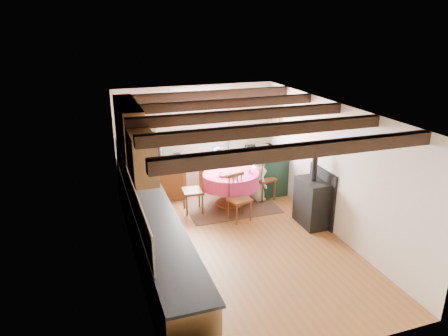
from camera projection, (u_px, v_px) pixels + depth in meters
name	position (u px, v px, depth m)	size (l,w,h in m)	color
floor	(239.00, 243.00, 7.39)	(3.60, 5.50, 0.00)	#A2582E
ceiling	(240.00, 110.00, 6.59)	(3.60, 5.50, 0.00)	white
wall_back	(196.00, 139.00, 9.44)	(3.60, 0.00, 2.40)	silver
wall_front	(330.00, 267.00, 4.54)	(3.60, 0.00, 2.40)	silver
wall_left	(131.00, 194.00, 6.44)	(0.00, 5.50, 2.40)	silver
wall_right	(332.00, 169.00, 7.54)	(0.00, 5.50, 2.40)	silver
beam_a	(302.00, 151.00, 4.84)	(3.60, 0.16, 0.16)	black
beam_b	(266.00, 130.00, 5.73)	(3.60, 0.16, 0.16)	black
beam_c	(240.00, 115.00, 6.62)	(3.60, 0.16, 0.16)	black
beam_d	(220.00, 104.00, 7.51)	(3.60, 0.16, 0.16)	black
beam_e	(205.00, 95.00, 8.40)	(3.60, 0.16, 0.16)	black
splash_left	(130.00, 187.00, 6.71)	(0.02, 4.50, 0.55)	beige
splash_back	(152.00, 143.00, 9.12)	(1.40, 0.02, 0.55)	beige
base_cabinet_left	(153.00, 235.00, 6.79)	(0.60, 5.30, 0.88)	brown
base_cabinet_back	(154.00, 180.00, 9.11)	(1.30, 0.60, 0.88)	brown
worktop_left	(152.00, 209.00, 6.64)	(0.64, 5.30, 0.04)	black
worktop_back	(153.00, 160.00, 8.94)	(1.30, 0.64, 0.04)	black
wall_cabinet_glass	(129.00, 128.00, 7.31)	(0.34, 1.80, 0.90)	brown
wall_cabinet_solid	(142.00, 156.00, 5.99)	(0.34, 0.90, 0.70)	brown
window_frame	(200.00, 121.00, 9.32)	(1.34, 0.03, 1.54)	white
window_pane	(200.00, 121.00, 9.33)	(1.20, 0.01, 1.40)	white
curtain_left	(164.00, 147.00, 9.16)	(0.35, 0.10, 2.10)	silver
curtain_right	(237.00, 140.00, 9.68)	(0.35, 0.10, 2.10)	silver
curtain_rod	(201.00, 95.00, 9.05)	(0.03, 0.03, 2.00)	black
wall_picture	(277.00, 115.00, 9.41)	(0.04, 0.50, 0.60)	gold
wall_plate	(240.00, 114.00, 9.57)	(0.30, 0.30, 0.02)	silver
rug	(229.00, 205.00, 8.93)	(1.87, 1.46, 0.01)	brown
dining_table	(230.00, 189.00, 8.81)	(1.23, 1.23, 0.74)	#E3356E
chair_near	(240.00, 198.00, 8.12)	(0.40, 0.42, 0.94)	brown
chair_left	(193.00, 189.00, 8.46)	(0.42, 0.44, 0.98)	brown
chair_right	(264.00, 177.00, 9.08)	(0.44, 0.46, 1.03)	brown
aga_range	(265.00, 169.00, 9.59)	(0.69, 1.06, 0.98)	#18382C
cast_iron_stove	(313.00, 190.00, 7.86)	(0.42, 0.71, 1.41)	black
child_far	(217.00, 170.00, 9.46)	(0.39, 0.25, 1.06)	#333948
child_right	(258.00, 176.00, 9.02)	(0.53, 0.35, 1.09)	silver
bowl_a	(222.00, 175.00, 8.47)	(0.20, 0.20, 0.05)	silver
bowl_b	(231.00, 175.00, 8.42)	(0.19, 0.19, 0.06)	silver
cup	(249.00, 171.00, 8.63)	(0.09, 0.09, 0.09)	silver
canister_tall	(141.00, 153.00, 8.89)	(0.15, 0.15, 0.26)	#262628
canister_wide	(154.00, 154.00, 8.95)	(0.19, 0.19, 0.22)	#262628
canister_slim	(159.00, 152.00, 8.93)	(0.11, 0.11, 0.31)	#262628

